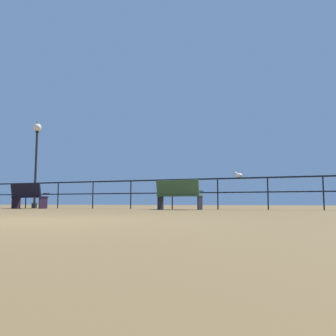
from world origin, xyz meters
The scene contains 6 objects.
ground_plane centered at (0.00, 0.00, 0.00)m, with size 60.00×60.00×0.00m, color brown.
pier_railing centered at (0.00, 8.33, 0.78)m, with size 18.12×0.05×1.07m.
bench_far_left centered at (-6.52, 7.48, 0.53)m, with size 1.58×0.75×0.97m.
bench_near_left centered at (-0.30, 7.49, 0.53)m, with size 1.53×0.70×0.96m.
lamppost_left centered at (-7.14, 8.57, 2.44)m, with size 0.34×0.34×3.76m.
seagull_on_rail centered at (1.53, 8.32, 1.16)m, with size 0.39×0.26×0.19m.
Camera 1 is at (3.30, -3.23, 0.22)m, focal length 36.77 mm.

